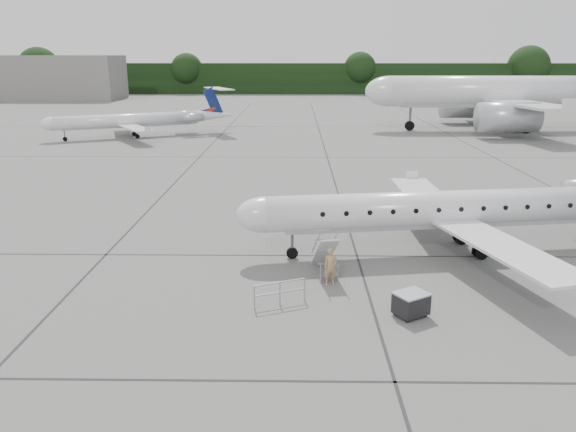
# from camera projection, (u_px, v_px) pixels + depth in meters

# --- Properties ---
(ground) EXTENTS (320.00, 320.00, 0.00)m
(ground) POSITION_uv_depth(u_px,v_px,m) (473.00, 275.00, 26.29)
(ground) COLOR slate
(ground) RESTS_ON ground
(treeline) EXTENTS (260.00, 4.00, 8.00)m
(treeline) POSITION_uv_depth(u_px,v_px,m) (328.00, 79.00, 150.15)
(treeline) COLOR black
(treeline) RESTS_ON ground
(terminal_building) EXTENTS (40.00, 14.00, 10.00)m
(terminal_building) POSITION_uv_depth(u_px,v_px,m) (34.00, 77.00, 131.65)
(terminal_building) COLOR slate
(terminal_building) RESTS_ON ground
(main_regional_jet) EXTENTS (27.78, 21.78, 6.51)m
(main_regional_jet) POSITION_uv_depth(u_px,v_px,m) (458.00, 191.00, 28.66)
(main_regional_jet) COLOR silver
(main_regional_jet) RESTS_ON ground
(airstair) EXTENTS (1.20, 2.54, 2.04)m
(airstair) POSITION_uv_depth(u_px,v_px,m) (325.00, 253.00, 26.28)
(airstair) COLOR silver
(airstair) RESTS_ON ground
(passenger) EXTENTS (0.69, 0.51, 1.71)m
(passenger) POSITION_uv_depth(u_px,v_px,m) (331.00, 266.00, 25.02)
(passenger) COLOR #9A7B54
(passenger) RESTS_ON ground
(safety_railing) EXTENTS (2.06, 0.92, 1.00)m
(safety_railing) POSITION_uv_depth(u_px,v_px,m) (280.00, 294.00, 23.04)
(safety_railing) COLOR #96989E
(safety_railing) RESTS_ON ground
(baggage_cart) EXTENTS (1.53, 1.46, 1.04)m
(baggage_cart) POSITION_uv_depth(u_px,v_px,m) (411.00, 304.00, 22.02)
(baggage_cart) COLOR black
(baggage_cart) RESTS_ON ground
(bg_narrowbody) EXTENTS (41.38, 30.29, 14.60)m
(bg_narrowbody) POSITION_uv_depth(u_px,v_px,m) (507.00, 76.00, 75.35)
(bg_narrowbody) COLOR silver
(bg_narrowbody) RESTS_ON ground
(bg_regional_left) EXTENTS (27.29, 24.37, 5.90)m
(bg_regional_left) POSITION_uv_depth(u_px,v_px,m) (127.00, 114.00, 69.79)
(bg_regional_left) COLOR silver
(bg_regional_left) RESTS_ON ground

